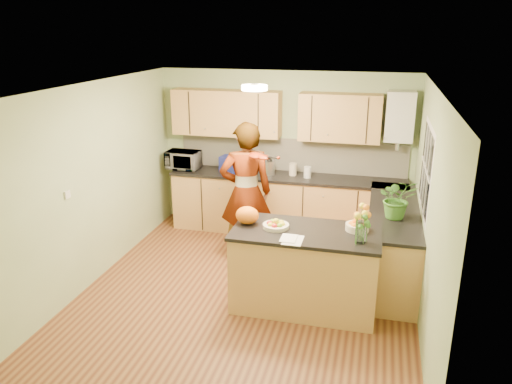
# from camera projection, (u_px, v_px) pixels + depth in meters

# --- Properties ---
(floor) EXTENTS (4.50, 4.50, 0.00)m
(floor) POSITION_uv_depth(u_px,v_px,m) (249.00, 291.00, 6.21)
(floor) COLOR #552B18
(floor) RESTS_ON ground
(ceiling) EXTENTS (4.00, 4.50, 0.02)m
(ceiling) POSITION_uv_depth(u_px,v_px,m) (248.00, 87.00, 5.42)
(ceiling) COLOR white
(ceiling) RESTS_ON wall_back
(wall_back) EXTENTS (4.00, 0.02, 2.50)m
(wall_back) POSITION_uv_depth(u_px,v_px,m) (285.00, 151.00, 7.89)
(wall_back) COLOR #8B9F72
(wall_back) RESTS_ON floor
(wall_front) EXTENTS (4.00, 0.02, 2.50)m
(wall_front) POSITION_uv_depth(u_px,v_px,m) (171.00, 290.00, 3.75)
(wall_front) COLOR #8B9F72
(wall_front) RESTS_ON floor
(wall_left) EXTENTS (0.02, 4.50, 2.50)m
(wall_left) POSITION_uv_depth(u_px,v_px,m) (95.00, 183.00, 6.28)
(wall_left) COLOR #8B9F72
(wall_left) RESTS_ON floor
(wall_right) EXTENTS (0.02, 4.50, 2.50)m
(wall_right) POSITION_uv_depth(u_px,v_px,m) (428.00, 210.00, 5.36)
(wall_right) COLOR #8B9F72
(wall_right) RESTS_ON floor
(back_counter) EXTENTS (3.64, 0.62, 0.94)m
(back_counter) POSITION_uv_depth(u_px,v_px,m) (286.00, 204.00, 7.83)
(back_counter) COLOR #B78749
(back_counter) RESTS_ON floor
(right_counter) EXTENTS (0.62, 2.24, 0.94)m
(right_counter) POSITION_uv_depth(u_px,v_px,m) (392.00, 242.00, 6.45)
(right_counter) COLOR #B78749
(right_counter) RESTS_ON floor
(splashback) EXTENTS (3.60, 0.02, 0.52)m
(splashback) POSITION_uv_depth(u_px,v_px,m) (291.00, 155.00, 7.87)
(splashback) COLOR beige
(splashback) RESTS_ON back_counter
(upper_cabinets) EXTENTS (3.20, 0.34, 0.70)m
(upper_cabinets) POSITION_uv_depth(u_px,v_px,m) (272.00, 115.00, 7.58)
(upper_cabinets) COLOR #B78749
(upper_cabinets) RESTS_ON wall_back
(boiler) EXTENTS (0.40, 0.30, 0.86)m
(boiler) POSITION_uv_depth(u_px,v_px,m) (400.00, 117.00, 7.14)
(boiler) COLOR silver
(boiler) RESTS_ON wall_back
(window_right) EXTENTS (0.01, 1.30, 1.05)m
(window_right) POSITION_uv_depth(u_px,v_px,m) (426.00, 169.00, 5.82)
(window_right) COLOR silver
(window_right) RESTS_ON wall_right
(light_switch) EXTENTS (0.02, 0.09, 0.09)m
(light_switch) POSITION_uv_depth(u_px,v_px,m) (67.00, 194.00, 5.70)
(light_switch) COLOR silver
(light_switch) RESTS_ON wall_left
(ceiling_lamp) EXTENTS (0.30, 0.30, 0.07)m
(ceiling_lamp) POSITION_uv_depth(u_px,v_px,m) (254.00, 88.00, 5.71)
(ceiling_lamp) COLOR #FFEABF
(ceiling_lamp) RESTS_ON ceiling
(peninsula_island) EXTENTS (1.66, 0.85, 0.95)m
(peninsula_island) POSITION_uv_depth(u_px,v_px,m) (305.00, 269.00, 5.74)
(peninsula_island) COLOR #B78749
(peninsula_island) RESTS_ON floor
(fruit_dish) EXTENTS (0.30, 0.30, 0.10)m
(fruit_dish) POSITION_uv_depth(u_px,v_px,m) (276.00, 224.00, 5.65)
(fruit_dish) COLOR beige
(fruit_dish) RESTS_ON peninsula_island
(orange_bowl) EXTENTS (0.26, 0.26, 0.15)m
(orange_bowl) POSITION_uv_depth(u_px,v_px,m) (357.00, 225.00, 5.58)
(orange_bowl) COLOR beige
(orange_bowl) RESTS_ON peninsula_island
(flower_vase) EXTENTS (0.28, 0.28, 0.51)m
(flower_vase) POSITION_uv_depth(u_px,v_px,m) (362.00, 212.00, 5.18)
(flower_vase) COLOR silver
(flower_vase) RESTS_ON peninsula_island
(orange_bag) EXTENTS (0.33, 0.30, 0.21)m
(orange_bag) POSITION_uv_depth(u_px,v_px,m) (247.00, 215.00, 5.76)
(orange_bag) COLOR orange
(orange_bag) RESTS_ON peninsula_island
(papers) EXTENTS (0.21, 0.28, 0.01)m
(papers) POSITION_uv_depth(u_px,v_px,m) (293.00, 240.00, 5.33)
(papers) COLOR white
(papers) RESTS_ON peninsula_island
(violinist) EXTENTS (0.84, 0.70, 1.96)m
(violinist) POSITION_uv_depth(u_px,v_px,m) (246.00, 193.00, 6.78)
(violinist) COLOR #DCA886
(violinist) RESTS_ON floor
(violin) EXTENTS (0.60, 0.52, 0.15)m
(violin) POSITION_uv_depth(u_px,v_px,m) (256.00, 156.00, 6.34)
(violin) COLOR #4E1404
(violin) RESTS_ON violinist
(microwave) EXTENTS (0.53, 0.37, 0.29)m
(microwave) POSITION_uv_depth(u_px,v_px,m) (183.00, 160.00, 8.02)
(microwave) COLOR silver
(microwave) RESTS_ON back_counter
(blue_box) EXTENTS (0.34, 0.27, 0.24)m
(blue_box) POSITION_uv_depth(u_px,v_px,m) (231.00, 164.00, 7.87)
(blue_box) COLOR navy
(blue_box) RESTS_ON back_counter
(kettle) EXTENTS (0.16, 0.16, 0.30)m
(kettle) POSITION_uv_depth(u_px,v_px,m) (270.00, 167.00, 7.70)
(kettle) COLOR silver
(kettle) RESTS_ON back_counter
(jar_cream) EXTENTS (0.15, 0.15, 0.19)m
(jar_cream) POSITION_uv_depth(u_px,v_px,m) (293.00, 169.00, 7.68)
(jar_cream) COLOR beige
(jar_cream) RESTS_ON back_counter
(jar_white) EXTENTS (0.13, 0.13, 0.17)m
(jar_white) POSITION_uv_depth(u_px,v_px,m) (308.00, 172.00, 7.56)
(jar_white) COLOR silver
(jar_white) RESTS_ON back_counter
(potted_plant) EXTENTS (0.51, 0.46, 0.50)m
(potted_plant) POSITION_uv_depth(u_px,v_px,m) (398.00, 198.00, 5.92)
(potted_plant) COLOR #3F7A28
(potted_plant) RESTS_ON right_counter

